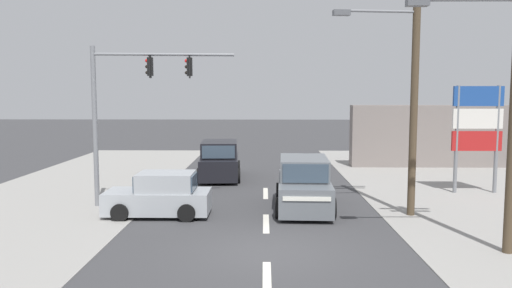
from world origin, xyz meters
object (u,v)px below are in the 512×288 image
object	(u,v)px
utility_pole_foreground_right	(511,66)
suv_oncoming_near	(304,185)
utility_pole_midground_right	(411,65)
traffic_signal_mast	(130,96)
shopping_plaza_sign	(477,124)
suv_kerbside_parked	(220,161)
hatchback_oncoming_mid	(160,196)

from	to	relation	value
utility_pole_foreground_right	suv_oncoming_near	size ratio (longest dim) A/B	2.00
utility_pole_midground_right	traffic_signal_mast	xyz separation A→B (m)	(-10.02, 1.39, -1.07)
utility_pole_midground_right	shopping_plaza_sign	distance (m)	6.15
utility_pole_foreground_right	suv_kerbside_parked	distance (m)	15.13
utility_pole_foreground_right	suv_oncoming_near	bearing A→B (deg)	133.44
utility_pole_foreground_right	suv_oncoming_near	world-z (taller)	utility_pole_foreground_right
shopping_plaza_sign	suv_oncoming_near	bearing A→B (deg)	-158.12
suv_oncoming_near	suv_kerbside_parked	world-z (taller)	same
shopping_plaza_sign	hatchback_oncoming_mid	world-z (taller)	shopping_plaza_sign
utility_pole_midground_right	suv_kerbside_parked	bearing A→B (deg)	133.50
traffic_signal_mast	hatchback_oncoming_mid	world-z (taller)	traffic_signal_mast
utility_pole_midground_right	suv_oncoming_near	size ratio (longest dim) A/B	2.11
traffic_signal_mast	hatchback_oncoming_mid	bearing A→B (deg)	-47.80
utility_pole_midground_right	shopping_plaza_sign	xyz separation A→B (m)	(4.04, 4.06, -2.23)
suv_kerbside_parked	utility_pole_midground_right	bearing A→B (deg)	-46.50
shopping_plaza_sign	hatchback_oncoming_mid	distance (m)	13.54
suv_kerbside_parked	shopping_plaza_sign	bearing A→B (deg)	-17.53
suv_kerbside_parked	hatchback_oncoming_mid	distance (m)	7.91
hatchback_oncoming_mid	shopping_plaza_sign	bearing A→B (deg)	18.47
shopping_plaza_sign	suv_kerbside_parked	distance (m)	12.01
utility_pole_foreground_right	suv_kerbside_parked	bearing A→B (deg)	126.14
utility_pole_foreground_right	suv_kerbside_parked	xyz separation A→B (m)	(-8.59, 11.76, -4.07)
shopping_plaza_sign	hatchback_oncoming_mid	size ratio (longest dim) A/B	1.26
utility_pole_midground_right	traffic_signal_mast	bearing A→B (deg)	172.12
traffic_signal_mast	suv_oncoming_near	bearing A→B (deg)	-3.23
utility_pole_midground_right	utility_pole_foreground_right	bearing A→B (deg)	-71.89
utility_pole_midground_right	suv_kerbside_parked	distance (m)	11.37
suv_kerbside_parked	suv_oncoming_near	bearing A→B (deg)	-60.71
utility_pole_midground_right	shopping_plaza_sign	world-z (taller)	utility_pole_midground_right
utility_pole_midground_right	shopping_plaza_sign	size ratio (longest dim) A/B	2.11
shopping_plaza_sign	suv_kerbside_parked	xyz separation A→B (m)	(-11.28, 3.56, -2.10)
suv_kerbside_parked	hatchback_oncoming_mid	xyz separation A→B (m)	(-1.38, -7.79, -0.18)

